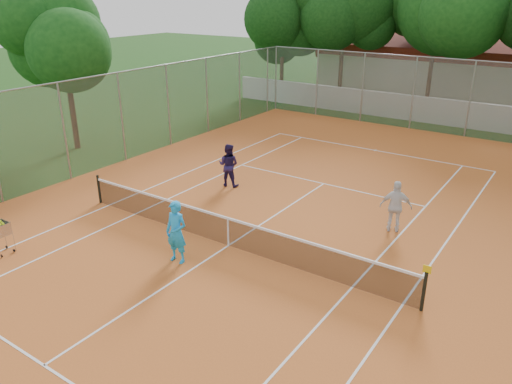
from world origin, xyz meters
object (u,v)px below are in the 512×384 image
Objects in this scene: player_far_right at (396,207)px; clubhouse at (438,63)px; ball_hopper at (1,237)px; player_far_left at (229,165)px; tennis_net at (228,231)px; player_near at (176,232)px.

clubhouse is at bearing -97.15° from player_far_right.
player_far_left is at bearing 98.31° from ball_hopper.
ball_hopper reaches higher than tennis_net.
ball_hopper is (-4.62, -2.59, -0.39)m from player_near.
clubhouse is at bearing 107.56° from ball_hopper.
player_far_left is at bearing 108.53° from player_near.
player_far_left is (-2.43, 5.65, -0.07)m from player_near.
tennis_net is 6.71m from ball_hopper.
player_near is at bearing 30.24° from player_far_right.
player_far_left is 6.91m from player_far_right.
player_far_left is at bearing -92.48° from clubhouse.
player_near reaches higher than player_far_right.
ball_hopper is at bearing -95.63° from clubhouse.
tennis_net is 1.75m from player_near.
tennis_net is 6.89× the size of player_far_right.
player_near is 7.02m from player_far_right.
ball_hopper is (-9.09, -8.00, -0.32)m from player_far_right.
player_far_right reaches higher than ball_hopper.
tennis_net is 11.04× the size of ball_hopper.
player_far_right is at bearing 45.67° from player_near.
player_near is at bearing -112.44° from tennis_net.
player_near reaches higher than player_far_left.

